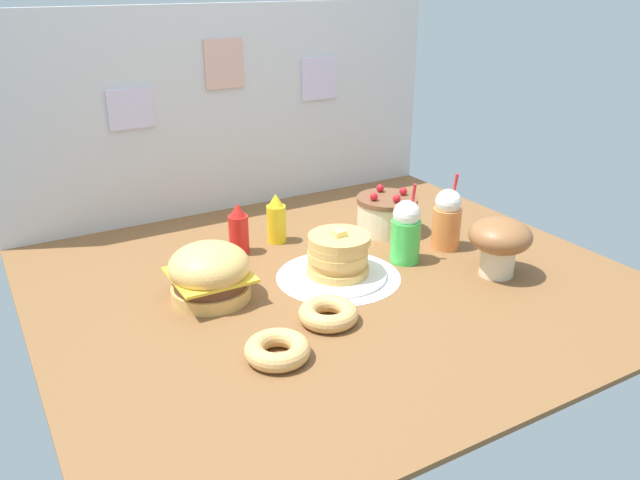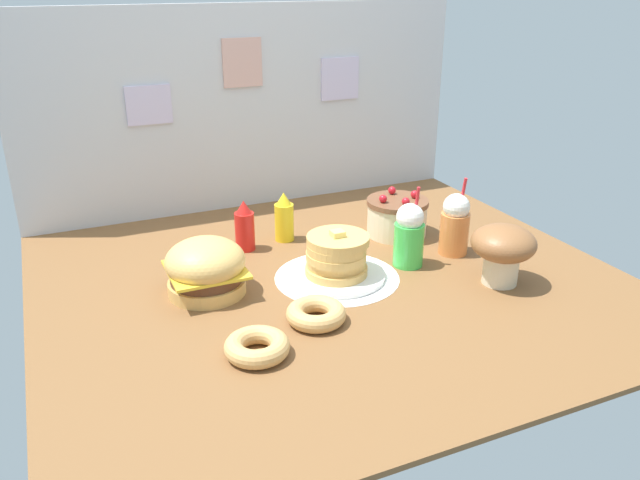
% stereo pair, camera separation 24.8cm
% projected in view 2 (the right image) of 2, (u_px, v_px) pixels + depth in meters
% --- Properties ---
extents(ground_plane, '(2.26, 2.01, 0.02)m').
position_uv_depth(ground_plane, '(332.00, 283.00, 2.54)').
color(ground_plane, brown).
extents(back_wall, '(2.26, 0.04, 1.00)m').
position_uv_depth(back_wall, '(248.00, 108.00, 3.18)').
color(back_wall, silver).
rests_on(back_wall, ground_plane).
extents(doily_mat, '(0.50, 0.50, 0.00)m').
position_uv_depth(doily_mat, '(337.00, 277.00, 2.56)').
color(doily_mat, white).
rests_on(doily_mat, ground_plane).
extents(burger, '(0.30, 0.30, 0.22)m').
position_uv_depth(burger, '(206.00, 268.00, 2.40)').
color(burger, '#DBA859').
rests_on(burger, ground_plane).
extents(pancake_stack, '(0.39, 0.39, 0.20)m').
position_uv_depth(pancake_stack, '(337.00, 259.00, 2.52)').
color(pancake_stack, white).
rests_on(pancake_stack, doily_mat).
extents(layer_cake, '(0.28, 0.28, 0.21)m').
position_uv_depth(layer_cake, '(397.00, 217.00, 2.95)').
color(layer_cake, beige).
rests_on(layer_cake, ground_plane).
extents(ketchup_bottle, '(0.09, 0.09, 0.23)m').
position_uv_depth(ketchup_bottle, '(245.00, 227.00, 2.78)').
color(ketchup_bottle, red).
rests_on(ketchup_bottle, ground_plane).
extents(mustard_bottle, '(0.09, 0.09, 0.23)m').
position_uv_depth(mustard_bottle, '(284.00, 218.00, 2.88)').
color(mustard_bottle, yellow).
rests_on(mustard_bottle, ground_plane).
extents(cream_soda_cup, '(0.13, 0.13, 0.34)m').
position_uv_depth(cream_soda_cup, '(409.00, 235.00, 2.62)').
color(cream_soda_cup, green).
rests_on(cream_soda_cup, ground_plane).
extents(orange_float_cup, '(0.13, 0.13, 0.34)m').
position_uv_depth(orange_float_cup, '(455.00, 224.00, 2.73)').
color(orange_float_cup, orange).
rests_on(orange_float_cup, ground_plane).
extents(donut_pink_glaze, '(0.21, 0.21, 0.06)m').
position_uv_depth(donut_pink_glaze, '(257.00, 346.00, 2.03)').
color(donut_pink_glaze, tan).
rests_on(donut_pink_glaze, ground_plane).
extents(donut_chocolate, '(0.21, 0.21, 0.06)m').
position_uv_depth(donut_chocolate, '(316.00, 313.00, 2.22)').
color(donut_chocolate, tan).
rests_on(donut_chocolate, ground_plane).
extents(mushroom_stool, '(0.25, 0.25, 0.24)m').
position_uv_depth(mushroom_stool, '(503.00, 248.00, 2.46)').
color(mushroom_stool, beige).
rests_on(mushroom_stool, ground_plane).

